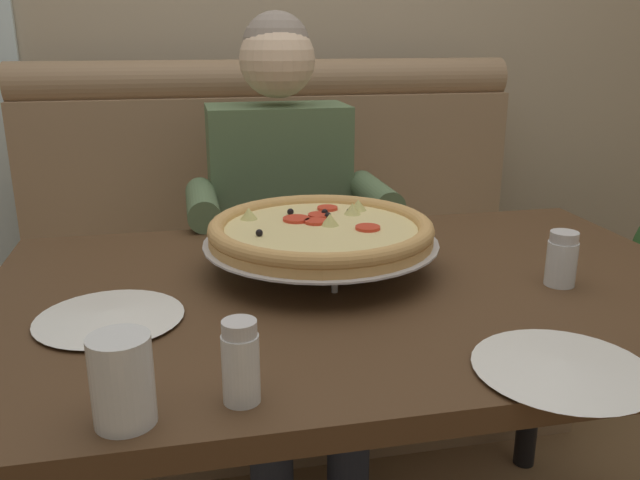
% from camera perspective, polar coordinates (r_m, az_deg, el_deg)
% --- Properties ---
extents(booth_bench, '(1.69, 0.78, 1.13)m').
position_cam_1_polar(booth_bench, '(2.21, -3.03, -4.14)').
color(booth_bench, '#937556').
rests_on(booth_bench, ground_plane).
extents(dining_table, '(1.38, 0.89, 0.76)m').
position_cam_1_polar(dining_table, '(1.28, 3.31, -7.54)').
color(dining_table, '#4C331E').
rests_on(dining_table, ground_plane).
extents(diner_main, '(0.54, 0.64, 1.27)m').
position_cam_1_polar(diner_main, '(1.86, -3.09, 1.77)').
color(diner_main, '#2D3342').
rests_on(diner_main, ground_plane).
extents(pizza, '(0.47, 0.47, 0.11)m').
position_cam_1_polar(pizza, '(1.30, 0.08, 0.72)').
color(pizza, silver).
rests_on(pizza, dining_table).
extents(shaker_oregano, '(0.06, 0.06, 0.10)m').
position_cam_1_polar(shaker_oregano, '(1.32, 20.24, -1.86)').
color(shaker_oregano, white).
rests_on(shaker_oregano, dining_table).
extents(shaker_pepper_flakes, '(0.05, 0.05, 0.11)m').
position_cam_1_polar(shaker_pepper_flakes, '(0.86, -6.89, -10.93)').
color(shaker_pepper_flakes, white).
rests_on(shaker_pepper_flakes, dining_table).
extents(plate_near_left, '(0.25, 0.25, 0.02)m').
position_cam_1_polar(plate_near_left, '(1.00, 20.35, -10.15)').
color(plate_near_left, white).
rests_on(plate_near_left, dining_table).
extents(plate_near_right, '(0.24, 0.24, 0.02)m').
position_cam_1_polar(plate_near_right, '(1.15, -17.84, -6.19)').
color(plate_near_right, white).
rests_on(plate_near_right, dining_table).
extents(drinking_glass, '(0.08, 0.08, 0.12)m').
position_cam_1_polar(drinking_glass, '(0.84, -16.77, -12.05)').
color(drinking_glass, silver).
rests_on(drinking_glass, dining_table).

